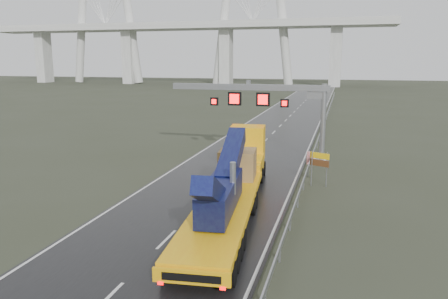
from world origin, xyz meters
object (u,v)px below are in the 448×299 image
(sign_gantry, at_px, (271,100))
(heavy_haul_truck, at_px, (235,175))
(exit_sign_pair, at_px, (319,162))
(striped_barrier, at_px, (311,158))

(sign_gantry, distance_m, heavy_haul_truck, 13.59)
(heavy_haul_truck, relative_size, exit_sign_pair, 8.01)
(heavy_haul_truck, height_order, striped_barrier, heavy_haul_truck)
(striped_barrier, bearing_deg, sign_gantry, -173.06)
(sign_gantry, height_order, heavy_haul_truck, sign_gantry)
(exit_sign_pair, xyz_separation_m, striped_barrier, (-1.10, 7.04, -1.27))
(sign_gantry, distance_m, exit_sign_pair, 9.97)
(exit_sign_pair, height_order, striped_barrier, exit_sign_pair)
(heavy_haul_truck, distance_m, exit_sign_pair, 7.38)
(exit_sign_pair, bearing_deg, striped_barrier, 122.34)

